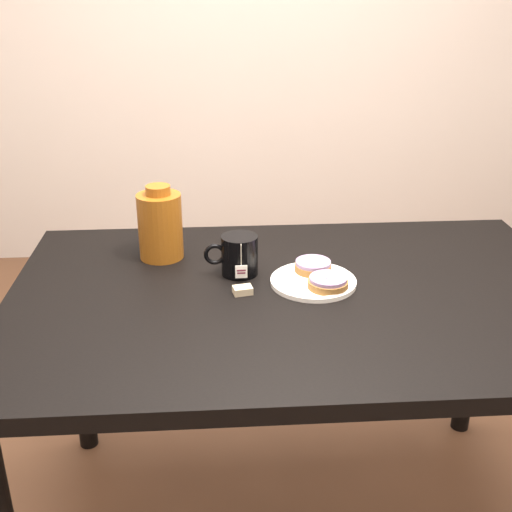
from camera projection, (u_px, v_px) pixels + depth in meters
name	position (u px, v px, depth m)	size (l,w,h in m)	color
table	(297.00, 321.00, 1.58)	(1.40, 0.90, 0.75)	black
plate	(313.00, 281.00, 1.58)	(0.21, 0.21, 0.02)	white
bagel_back	(313.00, 266.00, 1.62)	(0.12, 0.12, 0.03)	brown
bagel_front	(328.00, 282.00, 1.54)	(0.10, 0.10, 0.03)	brown
mug	(239.00, 255.00, 1.62)	(0.14, 0.10, 0.10)	black
teabag_pouch	(243.00, 290.00, 1.53)	(0.04, 0.03, 0.02)	#C6B793
bagel_package	(160.00, 225.00, 1.70)	(0.14, 0.14, 0.20)	#612F0C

